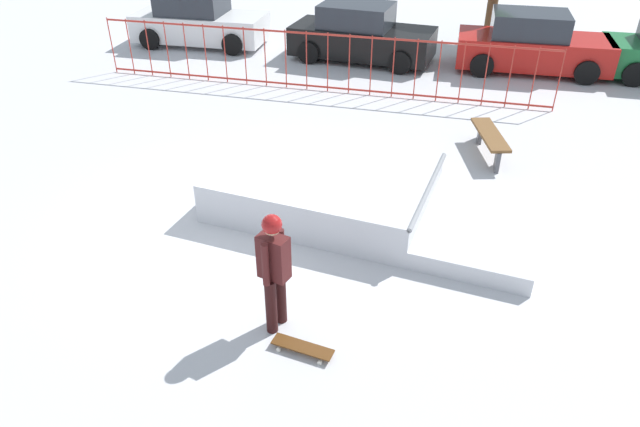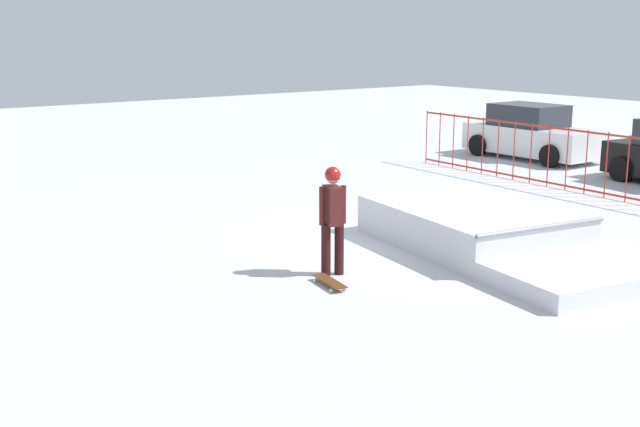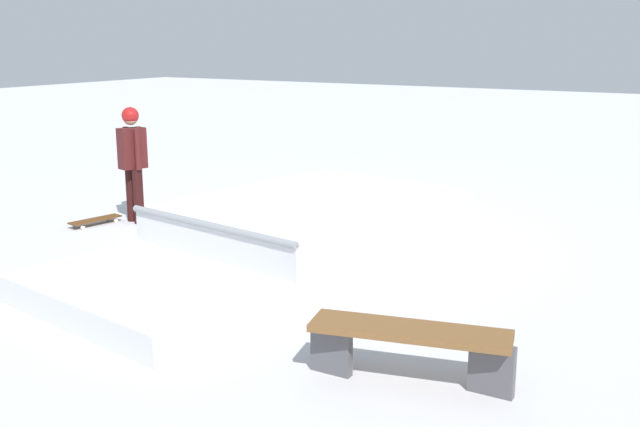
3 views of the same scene
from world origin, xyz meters
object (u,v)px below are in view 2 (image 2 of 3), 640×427
object	(u,v)px
skateboard	(330,281)
skater	(333,212)
skate_ramp	(488,233)
parked_car_white	(531,134)

from	to	relation	value
skateboard	skater	bearing A→B (deg)	-31.01
skate_ramp	skater	xyz separation A→B (m)	(-0.47, -3.05, 0.69)
skateboard	parked_car_white	xyz separation A→B (m)	(-6.30, 12.37, 0.65)
skate_ramp	parked_car_white	bearing A→B (deg)	134.68
skater	skateboard	distance (m)	1.10
skate_ramp	parked_car_white	distance (m)	10.95
parked_car_white	skateboard	bearing A→B (deg)	-62.43
skateboard	parked_car_white	bearing A→B (deg)	-52.20
skater	skateboard	world-z (taller)	skater
skate_ramp	skater	size ratio (longest dim) A/B	3.33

